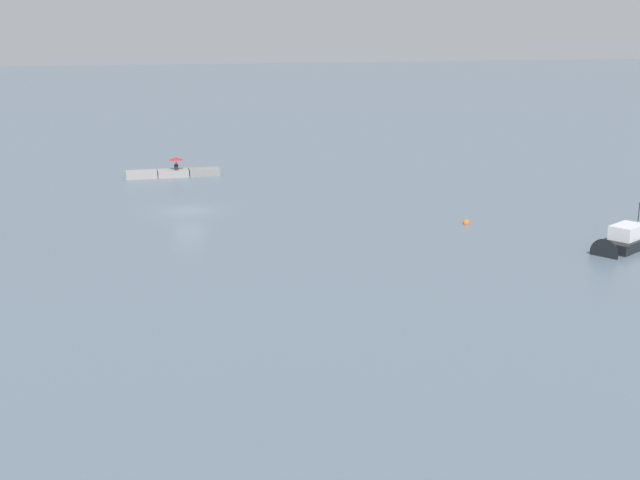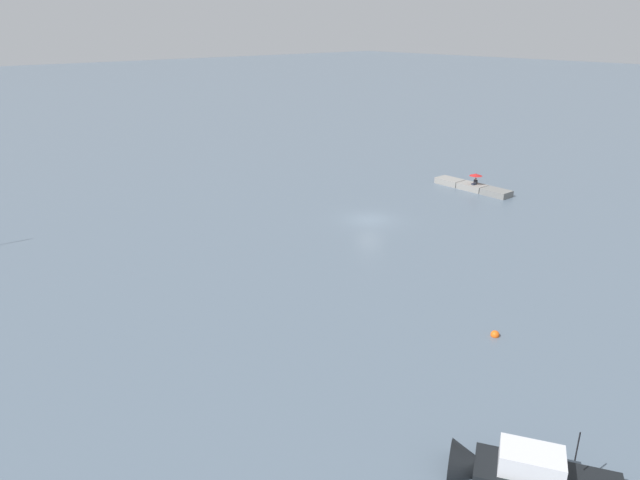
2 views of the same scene
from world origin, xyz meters
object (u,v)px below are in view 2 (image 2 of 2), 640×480
Objects in this scene: person_seated_dark_left at (475,182)px; umbrella_open_red at (476,175)px; mooring_buoy_near at (495,335)px; motorboat_black_near at (518,474)px.

person_seated_dark_left is 0.87m from umbrella_open_red.
mooring_buoy_near is at bearing 133.04° from person_seated_dark_left.
motorboat_black_near is (-27.26, 35.46, -0.54)m from person_seated_dark_left.
motorboat_black_near is (-27.25, 35.46, -1.41)m from umbrella_open_red.
person_seated_dark_left reaches higher than mooring_buoy_near.
umbrella_open_red is (-0.01, -0.01, 0.87)m from person_seated_dark_left.
motorboat_black_near is 11.97m from mooring_buoy_near.
motorboat_black_near reaches higher than umbrella_open_red.
umbrella_open_red is 0.21× the size of motorboat_black_near.
motorboat_black_near is at bearing 127.78° from mooring_buoy_near.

